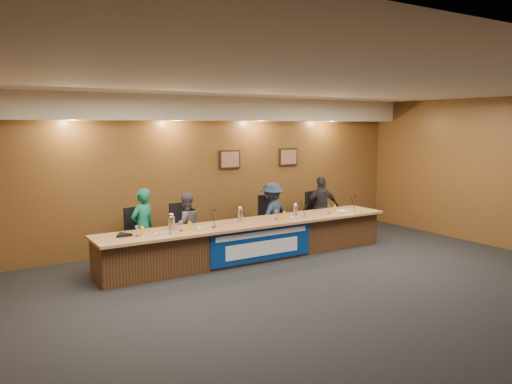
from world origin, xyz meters
TOP-DOWN VIEW (x-y plane):
  - floor at (0.00, 0.00)m, footprint 10.00×10.00m
  - ceiling at (0.00, 0.00)m, footprint 10.00×8.00m
  - wall_back at (0.00, 4.00)m, footprint 10.00×0.04m
  - soffit at (0.00, 3.75)m, footprint 10.00×0.50m
  - dais_body at (0.00, 2.40)m, footprint 6.00×0.80m
  - dais_top at (0.00, 2.35)m, footprint 6.10×0.95m
  - banner at (0.00, 1.99)m, footprint 2.20×0.02m
  - banner_text_upper at (0.00, 1.97)m, footprint 2.00×0.01m
  - banner_text_lower at (0.00, 1.97)m, footprint 1.60×0.01m
  - wall_photo_left at (0.40, 3.97)m, footprint 0.52×0.04m
  - wall_photo_right at (2.00, 3.97)m, footprint 0.52×0.04m
  - panelist_a at (-1.95, 3.07)m, footprint 0.62×0.53m
  - panelist_b at (-1.08, 3.07)m, footprint 0.66×0.53m
  - panelist_c at (0.94, 3.07)m, footprint 1.02×0.80m
  - panelist_d at (2.31, 3.07)m, footprint 0.91×0.57m
  - office_chair_a at (-1.95, 3.17)m, footprint 0.60×0.60m
  - office_chair_b at (-1.08, 3.17)m, footprint 0.50×0.50m
  - office_chair_c at (0.94, 3.17)m, footprint 0.62×0.62m
  - office_chair_d at (2.31, 3.17)m, footprint 0.59×0.59m
  - nameplate_a at (-1.93, 2.09)m, footprint 0.24×0.08m
  - microphone_a at (-1.77, 2.22)m, footprint 0.07×0.07m
  - juice_glass_a at (-2.21, 2.33)m, footprint 0.06×0.06m
  - water_glass_a at (-2.32, 2.28)m, footprint 0.08×0.08m
  - nameplate_b at (-1.10, 2.14)m, footprint 0.24×0.08m
  - microphone_b at (-0.91, 2.28)m, footprint 0.07×0.07m
  - juice_glass_b at (-1.34, 2.31)m, footprint 0.06×0.06m
  - water_glass_b at (-1.52, 2.29)m, footprint 0.08×0.08m
  - nameplate_c at (0.92, 2.12)m, footprint 0.24×0.08m
  - microphone_c at (1.13, 2.25)m, footprint 0.07×0.07m
  - juice_glass_c at (0.69, 2.26)m, footprint 0.06×0.06m
  - water_glass_c at (0.54, 2.32)m, footprint 0.08×0.08m
  - nameplate_d at (2.28, 2.12)m, footprint 0.24×0.08m
  - microphone_d at (2.46, 2.23)m, footprint 0.07×0.07m
  - juice_glass_d at (2.05, 2.31)m, footprint 0.06×0.06m
  - water_glass_d at (1.87, 2.28)m, footprint 0.08×0.08m
  - carafe_left at (-1.64, 2.45)m, footprint 0.13×0.13m
  - carafe_mid at (-0.22, 2.46)m, footprint 0.11×0.11m
  - carafe_right at (1.06, 2.39)m, footprint 0.11×0.11m
  - speakerphone at (-2.52, 2.41)m, footprint 0.32×0.32m
  - paper_stack at (2.34, 2.32)m, footprint 0.26×0.33m

SIDE VIEW (x-z plane):
  - floor at x=0.00m, z-range 0.00..0.00m
  - banner_text_lower at x=0.00m, z-range 0.16..0.44m
  - dais_body at x=0.00m, z-range 0.00..0.70m
  - banner at x=0.00m, z-range 0.05..0.71m
  - office_chair_a at x=-1.95m, z-range 0.44..0.52m
  - office_chair_b at x=-1.08m, z-range 0.44..0.52m
  - office_chair_c at x=0.94m, z-range 0.44..0.52m
  - office_chair_d at x=2.31m, z-range 0.44..0.52m
  - banner_text_upper at x=0.00m, z-range 0.53..0.63m
  - panelist_b at x=-1.08m, z-range 0.00..1.32m
  - panelist_c at x=0.94m, z-range 0.00..1.39m
  - panelist_d at x=2.31m, z-range 0.00..1.45m
  - dais_top at x=0.00m, z-range 0.70..0.75m
  - panelist_a at x=-1.95m, z-range 0.00..1.46m
  - paper_stack at x=2.34m, z-range 0.75..0.76m
  - microphone_a at x=-1.77m, z-range 0.75..0.77m
  - microphone_b at x=-0.91m, z-range 0.75..0.77m
  - microphone_c at x=1.13m, z-range 0.75..0.77m
  - microphone_d at x=2.46m, z-range 0.75..0.77m
  - speakerphone at x=-2.52m, z-range 0.75..0.80m
  - nameplate_a at x=-1.93m, z-range 0.74..0.85m
  - nameplate_b at x=-1.10m, z-range 0.74..0.85m
  - nameplate_c at x=0.92m, z-range 0.74..0.85m
  - nameplate_d at x=2.28m, z-range 0.74..0.85m
  - juice_glass_a at x=-2.21m, z-range 0.75..0.90m
  - juice_glass_b at x=-1.34m, z-range 0.75..0.90m
  - juice_glass_c at x=0.69m, z-range 0.75..0.90m
  - juice_glass_d at x=2.05m, z-range 0.75..0.90m
  - water_glass_a at x=-2.32m, z-range 0.75..0.93m
  - water_glass_b at x=-1.52m, z-range 0.75..0.93m
  - water_glass_c at x=0.54m, z-range 0.75..0.93m
  - water_glass_d at x=1.87m, z-range 0.75..0.93m
  - carafe_right at x=1.06m, z-range 0.75..0.97m
  - carafe_left at x=-1.64m, z-range 0.75..0.99m
  - carafe_mid at x=-0.22m, z-range 0.75..1.00m
  - wall_back at x=0.00m, z-range 0.00..3.20m
  - wall_photo_left at x=0.40m, z-range 1.64..2.06m
  - wall_photo_right at x=2.00m, z-range 1.64..2.06m
  - soffit at x=0.00m, z-range 2.70..3.20m
  - ceiling at x=0.00m, z-range 3.18..3.22m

